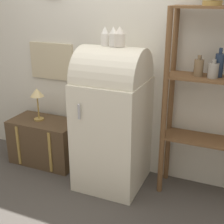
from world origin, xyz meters
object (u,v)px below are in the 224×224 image
Objects in this scene: vase_center at (113,37)px; desk_lamp at (37,95)px; vase_right at (120,37)px; refrigerator at (112,116)px; vase_left at (105,37)px; suitcase_trunk at (45,141)px.

desk_lamp is (-0.94, 0.08, -0.68)m from vase_center.
vase_right is at bearing 4.33° from vase_center.
refrigerator is 0.93m from desk_lamp.
vase_right reaches higher than vase_left.
vase_left is (-0.08, 0.01, 0.74)m from refrigerator.
refrigerator is at bearing -7.86° from vase_left.
vase_center reaches higher than suitcase_trunk.
suitcase_trunk is 1.45m from vase_left.
vase_left is at bearing 176.62° from vase_right.
suitcase_trunk is (-0.87, 0.08, -0.47)m from refrigerator.
vase_right is 1.21m from desk_lamp.
refrigerator is 1.84× the size of suitcase_trunk.
vase_center reaches higher than refrigerator.
vase_center is (0.09, -0.01, 0.00)m from vase_left.
desk_lamp is at bearing 175.19° from vase_left.
vase_left is 0.15m from vase_right.
refrigerator is 8.11× the size of vase_center.
vase_left is 0.97× the size of vase_center.
vase_center is 0.99× the size of vase_right.
refrigerator is at bearing -5.07° from desk_lamp.
suitcase_trunk is 1.54m from vase_right.
vase_center is (0.88, -0.08, 1.22)m from suitcase_trunk.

